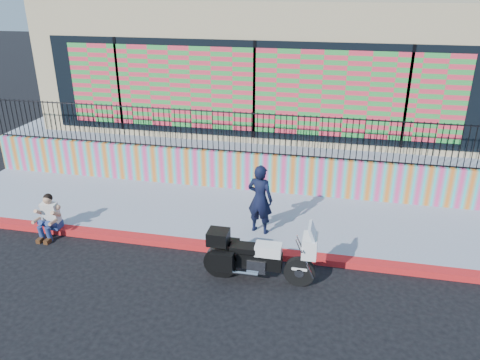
# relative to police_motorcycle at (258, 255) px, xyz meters

# --- Properties ---
(ground) EXTENTS (90.00, 90.00, 0.00)m
(ground) POSITION_rel_police_motorcycle_xyz_m (-1.04, 0.95, -0.59)
(ground) COLOR black
(ground) RESTS_ON ground
(red_curb) EXTENTS (16.00, 0.30, 0.15)m
(red_curb) POSITION_rel_police_motorcycle_xyz_m (-1.04, 0.95, -0.52)
(red_curb) COLOR red
(red_curb) RESTS_ON ground
(sidewalk) EXTENTS (16.00, 3.00, 0.15)m
(sidewalk) POSITION_rel_police_motorcycle_xyz_m (-1.04, 2.60, -0.52)
(sidewalk) COLOR gray
(sidewalk) RESTS_ON ground
(mural_wall) EXTENTS (16.00, 0.20, 1.10)m
(mural_wall) POSITION_rel_police_motorcycle_xyz_m (-1.04, 4.20, 0.11)
(mural_wall) COLOR #E13B7C
(mural_wall) RESTS_ON sidewalk
(metal_fence) EXTENTS (15.80, 0.04, 1.20)m
(metal_fence) POSITION_rel_police_motorcycle_xyz_m (-1.04, 4.20, 1.26)
(metal_fence) COLOR black
(metal_fence) RESTS_ON mural_wall
(elevated_platform) EXTENTS (16.00, 10.00, 1.25)m
(elevated_platform) POSITION_rel_police_motorcycle_xyz_m (-1.04, 9.30, 0.03)
(elevated_platform) COLOR gray
(elevated_platform) RESTS_ON ground
(storefront_building) EXTENTS (14.00, 8.06, 4.00)m
(storefront_building) POSITION_rel_police_motorcycle_xyz_m (-1.04, 9.08, 2.65)
(storefront_building) COLOR tan
(storefront_building) RESTS_ON elevated_platform
(police_motorcycle) EXTENTS (2.28, 0.75, 1.42)m
(police_motorcycle) POSITION_rel_police_motorcycle_xyz_m (0.00, 0.00, 0.00)
(police_motorcycle) COLOR black
(police_motorcycle) RESTS_ON ground
(police_officer) EXTENTS (0.71, 0.55, 1.72)m
(police_officer) POSITION_rel_police_motorcycle_xyz_m (-0.27, 1.77, 0.41)
(police_officer) COLOR black
(police_officer) RESTS_ON sidewalk
(seated_man) EXTENTS (0.54, 0.71, 1.06)m
(seated_man) POSITION_rel_police_motorcycle_xyz_m (-5.25, 0.69, -0.14)
(seated_man) COLOR navy
(seated_man) RESTS_ON ground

